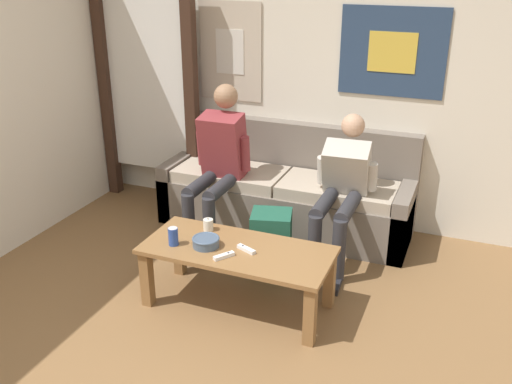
# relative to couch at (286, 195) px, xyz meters

# --- Properties ---
(wall_back) EXTENTS (10.00, 0.07, 2.55)m
(wall_back) POSITION_rel_couch_xyz_m (0.10, 0.33, 0.98)
(wall_back) COLOR silver
(wall_back) RESTS_ON ground_plane
(door_frame) EXTENTS (1.00, 0.10, 2.15)m
(door_frame) POSITION_rel_couch_xyz_m (-1.39, 0.12, 0.90)
(door_frame) COLOR #382319
(door_frame) RESTS_ON ground_plane
(couch) EXTENTS (2.13, 0.67, 0.87)m
(couch) POSITION_rel_couch_xyz_m (0.00, 0.00, 0.00)
(couch) COLOR #70665B
(couch) RESTS_ON ground_plane
(coffee_table) EXTENTS (1.25, 0.56, 0.43)m
(coffee_table) POSITION_rel_couch_xyz_m (0.10, -1.27, 0.06)
(coffee_table) COLOR olive
(coffee_table) RESTS_ON ground_plane
(person_seated_adult) EXTENTS (0.47, 0.83, 1.25)m
(person_seated_adult) POSITION_rel_couch_xyz_m (-0.46, -0.37, 0.38)
(person_seated_adult) COLOR #2D2D33
(person_seated_adult) RESTS_ON ground_plane
(person_seated_teen) EXTENTS (0.47, 0.91, 1.09)m
(person_seated_teen) POSITION_rel_couch_xyz_m (0.57, -0.37, 0.30)
(person_seated_teen) COLOR #2D2D33
(person_seated_teen) RESTS_ON ground_plane
(backpack) EXTENTS (0.36, 0.36, 0.43)m
(backpack) POSITION_rel_couch_xyz_m (0.12, -0.69, -0.09)
(backpack) COLOR #1E5642
(backpack) RESTS_ON ground_plane
(ceramic_bowl) EXTENTS (0.18, 0.18, 0.07)m
(ceramic_bowl) POSITION_rel_couch_xyz_m (-0.10, -1.32, 0.17)
(ceramic_bowl) COLOR #475B75
(ceramic_bowl) RESTS_ON coffee_table
(pillar_candle) EXTENTS (0.07, 0.07, 0.09)m
(pillar_candle) POSITION_rel_couch_xyz_m (-0.19, -1.10, 0.18)
(pillar_candle) COLOR silver
(pillar_candle) RESTS_ON coffee_table
(drink_can_blue) EXTENTS (0.07, 0.07, 0.12)m
(drink_can_blue) POSITION_rel_couch_xyz_m (-0.31, -1.38, 0.20)
(drink_can_blue) COLOR #28479E
(drink_can_blue) RESTS_ON coffee_table
(game_controller_near_left) EXTENTS (0.15, 0.09, 0.03)m
(game_controller_near_left) POSITION_rel_couch_xyz_m (0.17, -1.28, 0.15)
(game_controller_near_left) COLOR white
(game_controller_near_left) RESTS_ON coffee_table
(game_controller_near_right) EXTENTS (0.11, 0.14, 0.03)m
(game_controller_near_right) POSITION_rel_couch_xyz_m (0.07, -1.41, 0.15)
(game_controller_near_right) COLOR white
(game_controller_near_right) RESTS_ON coffee_table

